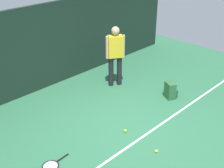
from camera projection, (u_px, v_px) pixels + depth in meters
ground_plane at (125, 130)px, 6.81m from camera, size 12.00×12.00×0.00m
back_fence at (42, 48)px, 8.15m from camera, size 10.00×0.10×2.30m
court_line at (140, 138)px, 6.53m from camera, size 9.00×0.05×0.00m
tennis_player at (115, 53)px, 8.34m from camera, size 0.46×0.40×1.70m
tennis_racket at (52, 165)px, 5.78m from camera, size 0.62×0.35×0.03m
backpack at (170, 91)px, 8.01m from camera, size 0.37×0.36×0.44m
tennis_ball_near_player at (156, 151)px, 6.11m from camera, size 0.07×0.07×0.07m
tennis_ball_mid_court at (125, 131)px, 6.73m from camera, size 0.07×0.07×0.07m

